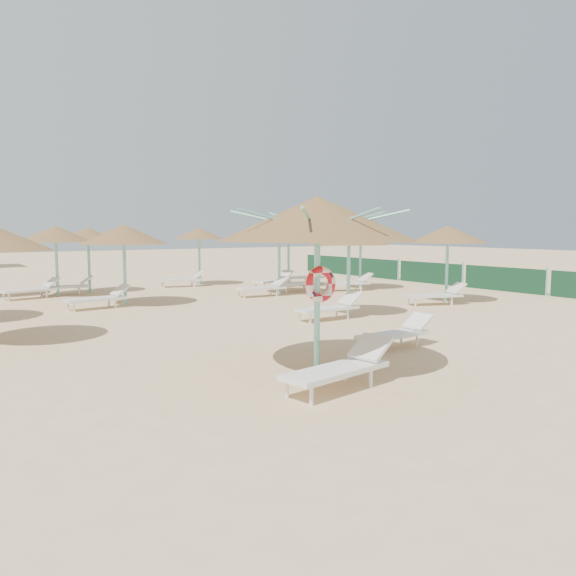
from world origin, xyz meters
TOP-DOWN VIEW (x-y plane):
  - ground at (0.00, 0.00)m, footprint 120.00×120.00m
  - main_palapa at (-0.36, -0.28)m, footprint 3.52×3.52m
  - lounger_main_a at (-0.72, -1.45)m, footprint 2.19×0.98m
  - lounger_main_b at (2.31, 0.37)m, footprint 1.90×0.62m
  - palapa_field at (1.59, 10.69)m, footprint 18.90×13.99m
  - windbreak_fence at (14.00, 9.96)m, footprint 0.08×19.84m

SIDE VIEW (x-z plane):
  - ground at x=0.00m, z-range 0.00..0.00m
  - lounger_main_b at x=2.31m, z-range -0.02..0.67m
  - lounger_main_a at x=-0.72m, z-range -0.02..0.75m
  - windbreak_fence at x=14.00m, z-range -0.05..1.05m
  - palapa_field at x=1.59m, z-range 0.95..3.68m
  - main_palapa at x=-0.36m, z-range 1.17..4.32m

